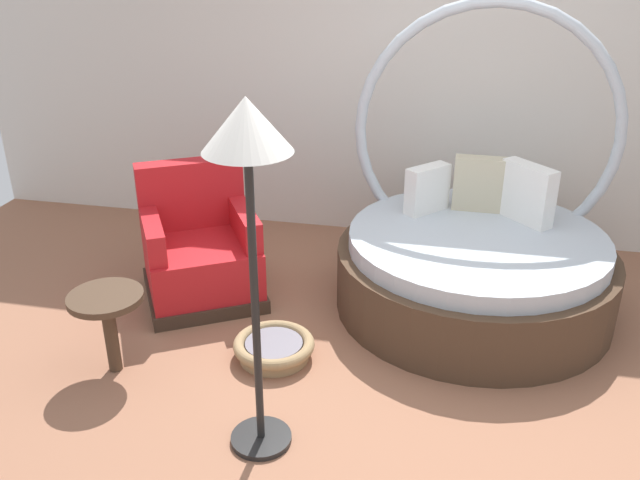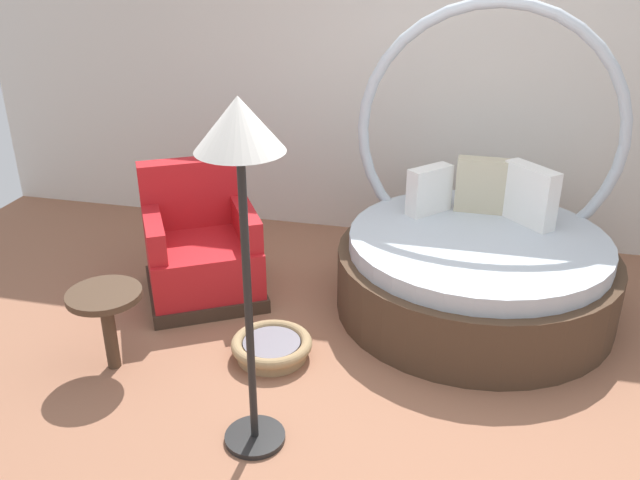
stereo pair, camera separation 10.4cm
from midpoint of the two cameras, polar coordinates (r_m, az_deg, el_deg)
name	(u,v)px [view 1 (the left image)]	position (r m, az deg, el deg)	size (l,w,h in m)	color
ground_plane	(386,383)	(4.10, 4.90, -11.97)	(8.00, 8.00, 0.02)	#936047
back_wall	(427,79)	(5.64, 8.54, 13.38)	(8.00, 0.12, 2.69)	silver
round_daybed	(476,253)	(4.81, 12.46, -1.07)	(1.90, 1.90, 2.05)	#473323
red_armchair	(200,252)	(4.92, -10.74, -1.04)	(1.09, 1.09, 0.94)	#38281E
pet_basket	(274,347)	(4.26, -4.63, -9.07)	(0.51, 0.51, 0.13)	#9E7F56
side_table	(107,309)	(4.16, -18.31, -5.56)	(0.44, 0.44, 0.52)	#473323
floor_lamp	(248,163)	(2.93, -7.12, 6.53)	(0.40, 0.40, 1.82)	black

